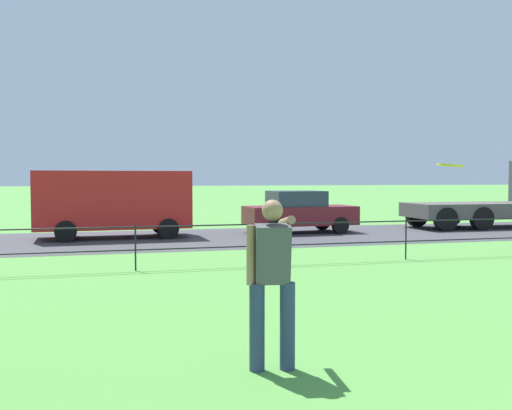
{
  "coord_description": "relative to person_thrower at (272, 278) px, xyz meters",
  "views": [
    {
      "loc": [
        -3.93,
        -0.36,
        2.0
      ],
      "look_at": [
        -1.49,
        8.69,
        1.56
      ],
      "focal_mm": 39.92,
      "sensor_mm": 36.0,
      "label": 1
    }
  ],
  "objects": [
    {
      "name": "park_fence",
      "position": [
        2.24,
        6.87,
        -0.3
      ],
      "size": [
        32.66,
        0.04,
        1.0
      ],
      "color": "black",
      "rests_on": "ground"
    },
    {
      "name": "frisbee",
      "position": [
        1.83,
        -0.38,
        1.17
      ],
      "size": [
        0.38,
        0.38,
        0.05
      ],
      "color": "yellow"
    },
    {
      "name": "person_thrower",
      "position": [
        0.0,
        0.0,
        0.0
      ],
      "size": [
        0.6,
        0.77,
        1.78
      ],
      "color": "navy",
      "rests_on": "ground"
    },
    {
      "name": "street_strip",
      "position": [
        2.24,
        13.09,
        -0.96
      ],
      "size": [
        80.0,
        6.67,
        0.01
      ],
      "primitive_type": "cube",
      "color": "#424247",
      "rests_on": "ground"
    },
    {
      "name": "car_maroon_left",
      "position": [
        5.24,
        14.03,
        -0.19
      ],
      "size": [
        4.06,
        1.93,
        1.54
      ],
      "color": "maroon",
      "rests_on": "ground"
    },
    {
      "name": "panel_van_center",
      "position": [
        -1.34,
        13.97,
        0.31
      ],
      "size": [
        5.06,
        2.22,
        2.24
      ],
      "color": "red",
      "rests_on": "ground"
    }
  ]
}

